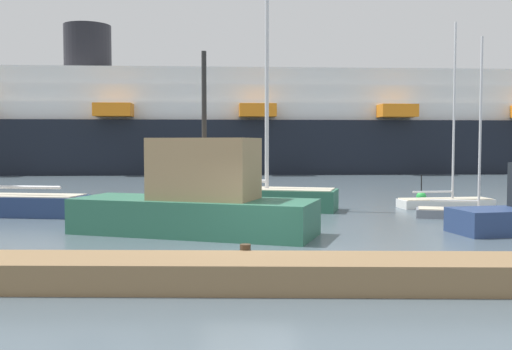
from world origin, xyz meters
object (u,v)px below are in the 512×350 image
sailboat_3 (254,196)px  cruise_ship (252,126)px  sailboat_2 (446,199)px  fishing_boat_0 (197,200)px  channel_buoy_0 (421,196)px  sailboat_1 (2,200)px  sailboat_0 (470,211)px

sailboat_3 → cruise_ship: cruise_ship is taller
sailboat_2 → sailboat_3: 8.80m
sailboat_3 → fishing_boat_0: (-1.69, -7.27, 0.54)m
channel_buoy_0 → sailboat_2: bearing=-81.1°
sailboat_1 → sailboat_3: sailboat_1 is taller
channel_buoy_0 → sailboat_3: bearing=-157.3°
sailboat_1 → sailboat_2: 19.28m
sailboat_2 → fishing_boat_0: (-10.45, -8.10, 0.76)m
sailboat_1 → fishing_boat_0: bearing=157.3°
sailboat_0 → sailboat_2: 3.92m
channel_buoy_0 → cruise_ship: 32.54m
sailboat_2 → cruise_ship: size_ratio=0.09×
cruise_ship → sailboat_2: bearing=-78.3°
sailboat_1 → cruise_ship: bearing=-97.2°
sailboat_1 → sailboat_2: sailboat_1 is taller
sailboat_0 → cruise_ship: cruise_ship is taller
channel_buoy_0 → sailboat_0: bearing=-88.4°
cruise_ship → sailboat_3: bearing=-92.9°
sailboat_2 → fishing_boat_0: bearing=-151.9°
sailboat_1 → fishing_boat_0: (8.56, -4.87, 0.49)m
sailboat_3 → channel_buoy_0: 9.04m
sailboat_1 → sailboat_2: size_ratio=1.62×
sailboat_0 → sailboat_1: 18.78m
sailboat_1 → sailboat_3: bearing=-159.9°
fishing_boat_0 → channel_buoy_0: bearing=63.3°
sailboat_0 → sailboat_1: sailboat_1 is taller
sailboat_1 → cruise_ship: 38.12m
fishing_boat_0 → channel_buoy_0: size_ratio=6.12×
sailboat_1 → sailboat_0: bearing=-175.2°
sailboat_1 → channel_buoy_0: 19.50m
fishing_boat_0 → sailboat_2: bearing=54.1°
sailboat_2 → cruise_ship: cruise_ship is taller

